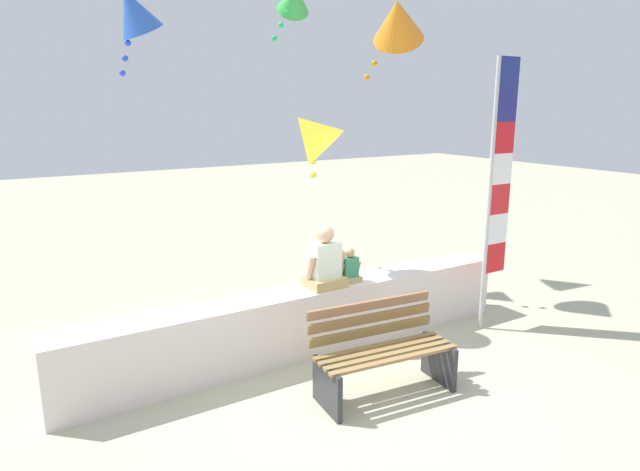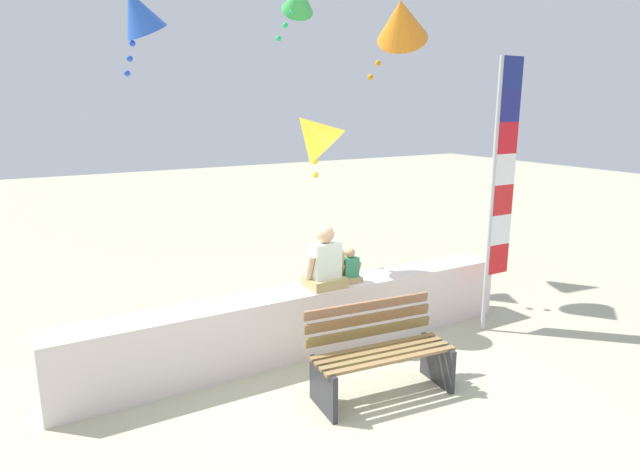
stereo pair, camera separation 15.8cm
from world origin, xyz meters
TOP-DOWN VIEW (x-y plane):
  - ground_plane at (0.00, 0.00)m, footprint 40.00×40.00m
  - seawall_ledge at (0.00, 1.11)m, footprint 5.49×0.47m
  - park_bench at (0.20, -0.07)m, footprint 1.46×0.75m
  - person_adult at (0.25, 1.06)m, footprint 0.47×0.35m
  - person_child at (0.59, 1.06)m, footprint 0.27×0.20m
  - flag_banner at (2.39, 0.53)m, footprint 0.38×0.05m
  - kite_blue at (-1.11, 3.33)m, footprint 0.82×0.78m
  - kite_orange at (2.00, 2.05)m, footprint 1.11×1.12m
  - kite_yellow at (0.45, 1.68)m, footprint 0.95×0.91m

SIDE VIEW (x-z plane):
  - ground_plane at x=0.00m, z-range 0.00..0.00m
  - seawall_ledge at x=0.00m, z-range 0.00..0.76m
  - park_bench at x=0.20m, z-range -0.04..0.85m
  - person_child at x=0.59m, z-range 0.72..1.13m
  - person_adult at x=0.25m, z-range 0.68..1.40m
  - flag_banner at x=2.39m, z-range 0.23..3.57m
  - kite_yellow at x=0.45m, z-range 1.99..2.95m
  - kite_orange at x=2.00m, z-range 3.28..4.47m
  - kite_blue at x=-1.11m, z-range 3.35..4.46m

